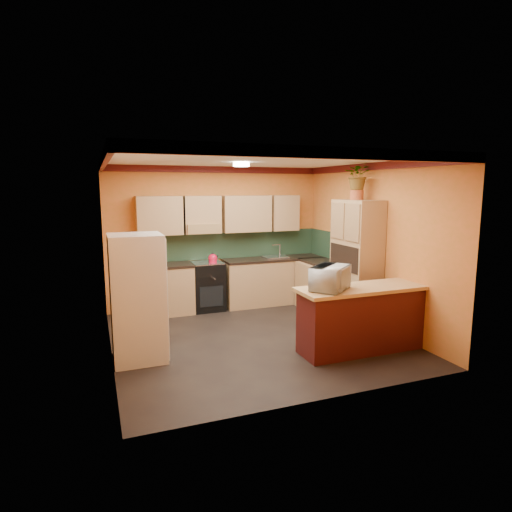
% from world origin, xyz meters
% --- Properties ---
extents(room_shell, '(4.24, 4.24, 2.72)m').
position_xyz_m(room_shell, '(0.02, 0.28, 2.09)').
color(room_shell, black).
rests_on(room_shell, ground).
extents(base_cabinets_back, '(3.65, 0.60, 0.88)m').
position_xyz_m(base_cabinets_back, '(0.34, 1.80, 0.44)').
color(base_cabinets_back, '#A77D58').
rests_on(base_cabinets_back, ground).
extents(countertop_back, '(3.65, 0.62, 0.04)m').
position_xyz_m(countertop_back, '(0.34, 1.80, 0.90)').
color(countertop_back, black).
rests_on(countertop_back, base_cabinets_back).
extents(stove, '(0.58, 0.58, 0.91)m').
position_xyz_m(stove, '(-0.28, 1.80, 0.46)').
color(stove, black).
rests_on(stove, ground).
extents(kettle, '(0.20, 0.20, 0.18)m').
position_xyz_m(kettle, '(-0.18, 1.75, 1.00)').
color(kettle, red).
rests_on(kettle, stove).
extents(sink, '(0.48, 0.40, 0.03)m').
position_xyz_m(sink, '(1.12, 1.80, 0.94)').
color(sink, silver).
rests_on(sink, countertop_back).
extents(base_cabinets_right, '(0.60, 0.80, 0.88)m').
position_xyz_m(base_cabinets_right, '(1.80, 1.17, 0.44)').
color(base_cabinets_right, '#A77D58').
rests_on(base_cabinets_right, ground).
extents(countertop_right, '(0.62, 0.80, 0.04)m').
position_xyz_m(countertop_right, '(1.80, 1.17, 0.90)').
color(countertop_right, black).
rests_on(countertop_right, base_cabinets_right).
extents(fridge, '(0.68, 0.66, 1.70)m').
position_xyz_m(fridge, '(-1.75, -0.22, 0.85)').
color(fridge, silver).
rests_on(fridge, ground).
extents(pantry, '(0.48, 0.90, 2.10)m').
position_xyz_m(pantry, '(1.85, 0.08, 1.05)').
color(pantry, '#A77D58').
rests_on(pantry, ground).
extents(fern_pot, '(0.22, 0.22, 0.16)m').
position_xyz_m(fern_pot, '(1.85, 0.13, 2.18)').
color(fern_pot, '#B0512A').
rests_on(fern_pot, pantry).
extents(fern, '(0.56, 0.53, 0.49)m').
position_xyz_m(fern, '(1.85, 0.13, 2.51)').
color(fern, '#A77D58').
rests_on(fern, fern_pot).
extents(breakfast_bar, '(1.80, 0.55, 0.88)m').
position_xyz_m(breakfast_bar, '(1.24, -1.02, 0.44)').
color(breakfast_bar, '#44110F').
rests_on(breakfast_bar, ground).
extents(bar_top, '(1.90, 0.65, 0.05)m').
position_xyz_m(bar_top, '(1.24, -1.02, 0.91)').
color(bar_top, tan).
rests_on(bar_top, breakfast_bar).
extents(microwave, '(0.71, 0.68, 0.33)m').
position_xyz_m(microwave, '(0.70, -1.02, 1.09)').
color(microwave, silver).
rests_on(microwave, bar_top).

